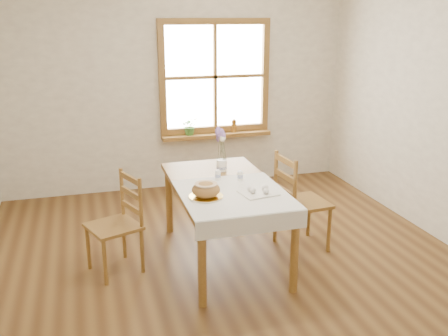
{
  "coord_description": "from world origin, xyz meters",
  "views": [
    {
      "loc": [
        -1.19,
        -3.83,
        2.24
      ],
      "look_at": [
        0.0,
        0.3,
        0.9
      ],
      "focal_mm": 40.0,
      "sensor_mm": 36.0,
      "label": 1
    }
  ],
  "objects_px": {
    "chair_left": "(113,225)",
    "bread_plate": "(206,197)",
    "dining_table": "(224,192)",
    "chair_right": "(303,201)",
    "flower_vase": "(222,166)"
  },
  "relations": [
    {
      "from": "bread_plate",
      "to": "chair_left",
      "type": "bearing_deg",
      "value": 154.11
    },
    {
      "from": "dining_table",
      "to": "chair_left",
      "type": "bearing_deg",
      "value": 177.74
    },
    {
      "from": "chair_left",
      "to": "chair_right",
      "type": "distance_m",
      "value": 1.82
    },
    {
      "from": "bread_plate",
      "to": "chair_right",
      "type": "bearing_deg",
      "value": 18.45
    },
    {
      "from": "bread_plate",
      "to": "flower_vase",
      "type": "relative_size",
      "value": 2.49
    },
    {
      "from": "dining_table",
      "to": "chair_right",
      "type": "bearing_deg",
      "value": 1.8
    },
    {
      "from": "dining_table",
      "to": "chair_left",
      "type": "distance_m",
      "value": 1.03
    },
    {
      "from": "chair_right",
      "to": "bread_plate",
      "type": "height_order",
      "value": "chair_right"
    },
    {
      "from": "dining_table",
      "to": "chair_left",
      "type": "xyz_separation_m",
      "value": [
        -1.01,
        0.04,
        -0.22
      ]
    },
    {
      "from": "chair_right",
      "to": "flower_vase",
      "type": "distance_m",
      "value": 0.86
    },
    {
      "from": "chair_left",
      "to": "bread_plate",
      "type": "bearing_deg",
      "value": 42.77
    },
    {
      "from": "chair_left",
      "to": "bread_plate",
      "type": "xyz_separation_m",
      "value": [
        0.76,
        -0.37,
        0.32
      ]
    },
    {
      "from": "chair_left",
      "to": "flower_vase",
      "type": "relative_size",
      "value": 7.96
    },
    {
      "from": "bread_plate",
      "to": "flower_vase",
      "type": "height_order",
      "value": "flower_vase"
    },
    {
      "from": "dining_table",
      "to": "bread_plate",
      "type": "distance_m",
      "value": 0.43
    }
  ]
}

